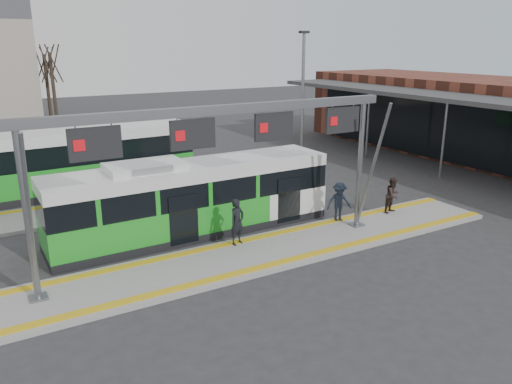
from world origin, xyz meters
TOP-DOWN VIEW (x-y plane):
  - ground at (0.00, 0.00)m, footprint 120.00×120.00m
  - platform_main at (0.00, 0.00)m, footprint 22.00×3.00m
  - platform_second at (-4.00, 8.00)m, footprint 20.00×3.00m
  - tactile_main at (0.00, 0.00)m, footprint 22.00×2.65m
  - tactile_second at (-4.00, 9.15)m, footprint 20.00×0.35m
  - gantry at (-0.35, 0.25)m, footprint 13.00×1.68m
  - hero_bus at (-0.36, 3.23)m, footprint 11.21×2.52m
  - bg_bus_green at (-3.55, 11.61)m, footprint 12.71×3.21m
  - passenger_a at (0.41, 1.02)m, footprint 0.72×0.58m
  - passenger_b at (7.93, 0.79)m, footprint 0.87×0.75m
  - passenger_c at (5.22, 1.10)m, footprint 1.19×0.89m
  - tree_left at (-1.07, 29.73)m, footprint 1.40×1.40m
  - tree_mid at (-1.26, 31.44)m, footprint 1.40×1.40m
  - lamp_east at (7.34, 6.86)m, footprint 0.50×0.25m

SIDE VIEW (x-z plane):
  - ground at x=0.00m, z-range 0.00..0.00m
  - platform_main at x=0.00m, z-range 0.00..0.15m
  - platform_second at x=-4.00m, z-range 0.00..0.15m
  - tactile_main at x=0.00m, z-range 0.15..0.17m
  - tactile_second at x=-4.00m, z-range 0.15..0.17m
  - passenger_b at x=7.93m, z-range 0.15..1.70m
  - passenger_c at x=5.22m, z-range 0.15..1.79m
  - passenger_a at x=0.41m, z-range 0.15..1.87m
  - hero_bus at x=-0.36m, z-range -0.13..2.94m
  - bg_bus_green at x=-3.55m, z-range -0.02..3.13m
  - lamp_east at x=7.34m, z-range 0.24..8.05m
  - gantry at x=-0.35m, z-range 1.70..6.90m
  - tree_mid at x=-1.26m, z-range 1.86..9.06m
  - tree_left at x=-1.07m, z-range 1.91..9.32m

